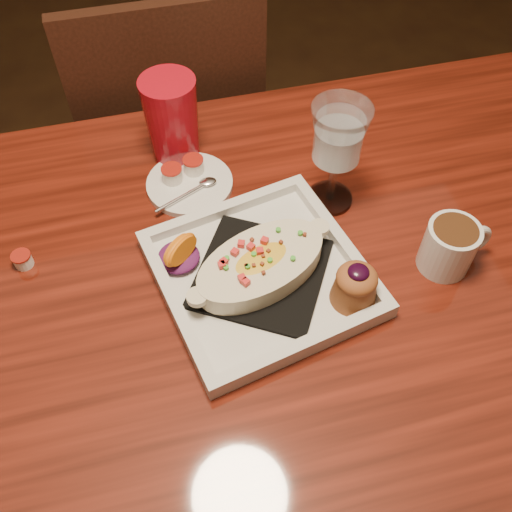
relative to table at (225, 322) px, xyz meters
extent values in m
plane|color=black|center=(0.00, 0.00, -0.65)|extent=(7.00, 7.00, 0.00)
cube|color=maroon|center=(0.00, 0.00, 0.08)|extent=(1.50, 0.90, 0.04)
cylinder|color=black|center=(0.67, 0.37, -0.30)|extent=(0.07, 0.07, 0.71)
cube|color=black|center=(0.00, 0.70, -0.20)|extent=(0.42, 0.42, 0.04)
cylinder|color=black|center=(0.17, 0.87, -0.43)|extent=(0.04, 0.04, 0.45)
cylinder|color=black|center=(-0.17, 0.87, -0.43)|extent=(0.04, 0.04, 0.45)
cylinder|color=black|center=(0.17, 0.53, -0.43)|extent=(0.04, 0.04, 0.45)
cylinder|color=black|center=(-0.17, 0.53, -0.43)|extent=(0.04, 0.04, 0.45)
cube|color=black|center=(0.00, 0.51, 0.05)|extent=(0.40, 0.03, 0.46)
cube|color=silver|center=(0.06, 0.00, 0.10)|extent=(0.35, 0.35, 0.01)
cube|color=black|center=(0.06, 0.00, 0.11)|extent=(0.25, 0.25, 0.01)
ellipsoid|color=gold|center=(0.06, 0.00, 0.13)|extent=(0.20, 0.15, 0.03)
ellipsoid|color=#621656|center=(-0.05, 0.06, 0.12)|extent=(0.07, 0.07, 0.02)
cone|color=brown|center=(0.18, -0.07, 0.13)|extent=(0.07, 0.07, 0.05)
ellipsoid|color=brown|center=(0.18, -0.07, 0.16)|extent=(0.06, 0.06, 0.03)
ellipsoid|color=black|center=(0.18, -0.07, 0.17)|extent=(0.03, 0.03, 0.01)
cylinder|color=silver|center=(0.34, -0.04, 0.14)|extent=(0.08, 0.08, 0.08)
cylinder|color=#391F0F|center=(0.34, -0.04, 0.17)|extent=(0.07, 0.07, 0.02)
torus|color=silver|center=(0.38, -0.03, 0.14)|extent=(0.06, 0.02, 0.06)
cylinder|color=silver|center=(0.22, 0.14, 0.10)|extent=(0.08, 0.08, 0.01)
cylinder|color=silver|center=(0.22, 0.14, 0.15)|extent=(0.01, 0.01, 0.09)
cone|color=silver|center=(0.22, 0.14, 0.24)|extent=(0.09, 0.09, 0.10)
cylinder|color=silver|center=(-0.01, 0.23, 0.10)|extent=(0.15, 0.15, 0.01)
cylinder|color=white|center=(-0.04, 0.24, 0.12)|extent=(0.03, 0.03, 0.03)
cylinder|color=#AA2015|center=(-0.04, 0.24, 0.13)|extent=(0.04, 0.04, 0.00)
cylinder|color=white|center=(0.00, 0.25, 0.12)|extent=(0.03, 0.03, 0.03)
cylinder|color=#AA2015|center=(0.00, 0.25, 0.13)|extent=(0.04, 0.04, 0.00)
cylinder|color=white|center=(-0.29, 0.12, 0.11)|extent=(0.03, 0.03, 0.02)
cylinder|color=#AA2015|center=(-0.29, 0.12, 0.12)|extent=(0.03, 0.03, 0.00)
cone|color=#AD0C1B|center=(-0.02, 0.31, 0.18)|extent=(0.10, 0.10, 0.16)
camera|label=1|loc=(-0.07, -0.48, 0.81)|focal=40.00mm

